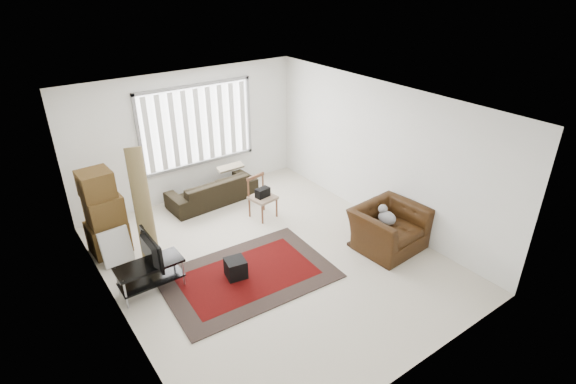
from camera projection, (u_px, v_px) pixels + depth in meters
name	position (u px, v px, depth m)	size (l,w,h in m)	color
room	(253.00, 154.00, 7.33)	(6.00, 6.02, 2.71)	beige
persian_rug	(248.00, 275.00, 7.30)	(2.76, 1.91, 0.02)	black
tv_stand	(150.00, 271.00, 6.83)	(0.99, 0.45, 0.50)	black
tv	(147.00, 251.00, 6.66)	(0.81, 0.10, 0.46)	black
subwoofer	(236.00, 268.00, 7.20)	(0.31, 0.31, 0.31)	black
moving_boxes	(104.00, 215.00, 7.64)	(0.65, 0.59, 1.53)	brown
white_flatpack	(116.00, 247.00, 7.50)	(0.49, 0.07, 0.62)	silver
rolled_rug	(142.00, 205.00, 7.46)	(0.29, 0.29, 1.92)	brown
sofa	(212.00, 186.00, 9.43)	(1.88, 0.81, 0.72)	black
side_chair	(262.00, 195.00, 8.83)	(0.52, 0.52, 0.85)	#836B56
armchair	(389.00, 225.00, 7.87)	(1.24, 1.10, 0.87)	#331C0A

